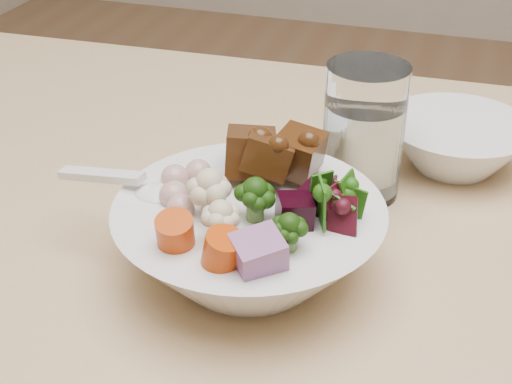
# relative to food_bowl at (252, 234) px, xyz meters

# --- Properties ---
(food_bowl) EXTENTS (0.23, 0.23, 0.12)m
(food_bowl) POSITION_rel_food_bowl_xyz_m (0.00, 0.00, 0.00)
(food_bowl) COLOR white
(food_bowl) RESTS_ON dining_table
(soup_spoon) EXTENTS (0.13, 0.04, 0.02)m
(soup_spoon) POSITION_rel_food_bowl_xyz_m (-0.10, -0.00, 0.03)
(soup_spoon) COLOR white
(soup_spoon) RESTS_ON food_bowl
(water_glass) EXTENTS (0.08, 0.08, 0.14)m
(water_glass) POSITION_rel_food_bowl_xyz_m (0.06, 0.16, 0.02)
(water_glass) COLOR white
(water_glass) RESTS_ON dining_table
(side_bowl) EXTENTS (0.16, 0.16, 0.05)m
(side_bowl) POSITION_rel_food_bowl_xyz_m (0.15, 0.24, -0.01)
(side_bowl) COLOR white
(side_bowl) RESTS_ON dining_table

